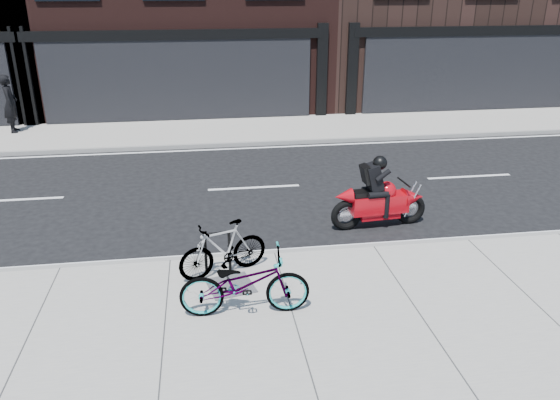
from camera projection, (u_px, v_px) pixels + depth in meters
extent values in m
plane|color=black|center=(263.00, 218.00, 12.48)|extent=(120.00, 120.00, 0.00)
cube|color=gray|center=(303.00, 352.00, 7.87)|extent=(60.00, 6.00, 0.13)
cube|color=gray|center=(238.00, 130.00, 19.57)|extent=(60.00, 3.50, 0.13)
cylinder|color=black|center=(206.00, 254.00, 9.71)|extent=(0.05, 0.05, 0.78)
cylinder|color=black|center=(230.00, 252.00, 9.79)|extent=(0.05, 0.05, 0.78)
cylinder|color=black|center=(217.00, 234.00, 9.60)|extent=(0.43, 0.09, 0.05)
imported|color=gray|center=(245.00, 283.00, 8.50)|extent=(2.07, 0.79, 1.07)
imported|color=gray|center=(223.00, 249.00, 9.67)|extent=(1.73, 1.01, 1.00)
torus|color=black|center=(410.00, 209.00, 12.11)|extent=(0.71, 0.20, 0.70)
torus|color=black|center=(346.00, 215.00, 11.79)|extent=(0.71, 0.20, 0.70)
cube|color=#A10710|center=(379.00, 203.00, 11.87)|extent=(1.29, 0.50, 0.40)
cone|color=#A10710|center=(413.00, 198.00, 12.01)|extent=(0.51, 0.50, 0.46)
sphere|color=#A10710|center=(387.00, 191.00, 11.80)|extent=(0.42, 0.42, 0.42)
cube|color=black|center=(366.00, 194.00, 11.71)|extent=(0.60, 0.34, 0.13)
cylinder|color=silver|center=(350.00, 212.00, 12.00)|extent=(0.59, 0.14, 0.09)
cube|color=black|center=(373.00, 177.00, 11.60)|extent=(0.44, 0.41, 0.62)
cube|color=black|center=(366.00, 174.00, 11.54)|extent=(0.27, 0.34, 0.43)
sphere|color=black|center=(380.00, 163.00, 11.51)|extent=(0.31, 0.31, 0.31)
imported|color=black|center=(10.00, 104.00, 18.78)|extent=(0.60, 0.80, 1.98)
cube|color=#434345|center=(231.00, 285.00, 9.45)|extent=(0.90, 0.90, 0.02)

